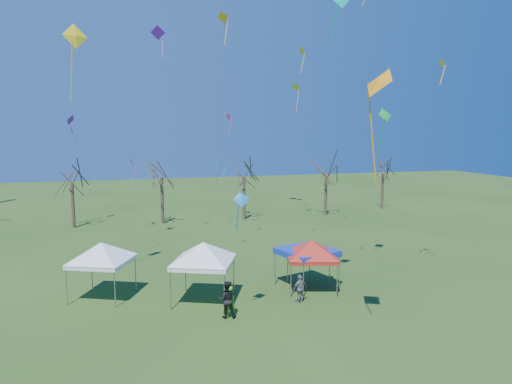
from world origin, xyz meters
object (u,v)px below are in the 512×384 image
tent_white_west (101,246)px  tree_3 (244,162)px  tree_2 (161,161)px  person_green (229,302)px  tent_blue (307,252)px  person_dark (227,299)px  person_grey (300,289)px  tent_white_mid (203,246)px  tree_1 (71,168)px  tree_5 (384,161)px  tree_4 (326,160)px  tent_red (312,244)px

tent_white_west → tree_3: bearing=56.2°
tree_2 → person_green: tree_2 is taller
tent_blue → person_dark: 6.49m
person_grey → person_green: (-4.09, -0.88, 0.04)m
tree_2 → tent_white_mid: (0.35, -22.36, -3.24)m
tree_1 → person_green: size_ratio=4.63×
person_green → tree_3: bearing=-116.8°
person_grey → person_green: person_green is taller
tree_1 → tree_5: bearing=2.4°
tree_1 → tree_3: bearing=-2.1°
tree_1 → person_dark: bearing=-69.4°
tree_2 → tree_4: bearing=-1.2°
tent_blue → person_green: (-5.43, -3.20, -1.28)m
tree_4 → tent_red: bearing=-116.7°
tree_1 → tent_white_mid: tree_1 is taller
tree_4 → person_grey: size_ratio=5.07×
person_grey → person_green: 4.18m
tent_red → person_green: 6.35m
tent_white_mid → person_dark: (0.72, -2.54, -2.12)m
tree_3 → tent_red: tree_3 is taller
tent_red → person_green: bearing=-154.6°
tent_white_mid → person_grey: tent_white_mid is taller
tree_3 → tent_red: (-1.75, -22.01, -3.32)m
tree_4 → tent_white_mid: 28.18m
tent_red → tent_white_west: bearing=169.7°
tent_red → tent_blue: tent_red is taller
tree_2 → tree_5: (26.09, 1.69, -0.56)m
tree_3 → tree_5: 17.81m
tent_red → person_green: tent_red is taller
tree_1 → tent_red: bearing=-56.4°
tree_3 → person_grey: bearing=-97.5°
tree_2 → person_green: 25.56m
tree_1 → tree_5: tree_1 is taller
tree_1 → tree_3: tree_3 is taller
tree_3 → tent_white_west: bearing=-123.8°
tree_2 → tent_red: tree_2 is taller
tree_2 → tent_white_west: 21.11m
tree_4 → tent_red: size_ratio=2.12×
tree_1 → tree_4: tree_4 is taller
tent_white_west → person_grey: size_ratio=2.46×
tree_3 → person_green: size_ratio=4.86×
tree_3 → tree_4: size_ratio=1.00×
tree_2 → tent_red: bearing=-73.4°
tree_1 → tent_blue: bearing=-55.7°
tent_red → person_dark: bearing=-155.4°
tree_3 → tent_white_mid: bearing=-110.1°
tree_5 → tent_red: size_ratio=2.01×
tree_5 → person_dark: 36.81m
tent_white_mid → tent_blue: tent_white_mid is taller
tree_2 → tent_white_mid: tree_2 is taller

